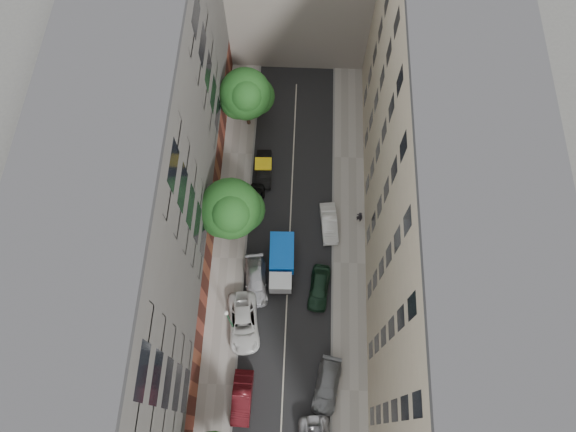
# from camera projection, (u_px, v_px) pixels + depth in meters

# --- Properties ---
(ground) EXTENTS (120.00, 120.00, 0.00)m
(ground) POSITION_uv_depth(u_px,v_px,m) (289.00, 261.00, 46.76)
(ground) COLOR #4C4C49
(ground) RESTS_ON ground
(road_surface) EXTENTS (8.00, 44.00, 0.02)m
(road_surface) POSITION_uv_depth(u_px,v_px,m) (289.00, 261.00, 46.75)
(road_surface) COLOR black
(road_surface) RESTS_ON ground
(sidewalk_left) EXTENTS (3.00, 44.00, 0.15)m
(sidewalk_left) POSITION_uv_depth(u_px,v_px,m) (228.00, 258.00, 46.78)
(sidewalk_left) COLOR gray
(sidewalk_left) RESTS_ON ground
(sidewalk_right) EXTENTS (3.00, 44.00, 0.15)m
(sidewalk_right) POSITION_uv_depth(u_px,v_px,m) (349.00, 263.00, 46.60)
(sidewalk_right) COLOR gray
(sidewalk_right) RESTS_ON ground
(building_left) EXTENTS (8.00, 44.00, 20.00)m
(building_left) POSITION_uv_depth(u_px,v_px,m) (140.00, 212.00, 37.77)
(building_left) COLOR #53504E
(building_left) RESTS_ON ground
(building_right) EXTENTS (8.00, 44.00, 20.00)m
(building_right) POSITION_uv_depth(u_px,v_px,m) (439.00, 224.00, 37.39)
(building_right) COLOR #B5A78D
(building_right) RESTS_ON ground
(tarp_truck) EXTENTS (2.21, 5.24, 2.40)m
(tarp_truck) POSITION_uv_depth(u_px,v_px,m) (282.00, 262.00, 45.32)
(tarp_truck) COLOR black
(tarp_truck) RESTS_ON ground
(car_left_1) EXTENTS (1.63, 4.43, 1.45)m
(car_left_1) POSITION_uv_depth(u_px,v_px,m) (242.00, 398.00, 41.39)
(car_left_1) COLOR #490E13
(car_left_1) RESTS_ON ground
(car_left_2) EXTENTS (3.21, 5.69, 1.50)m
(car_left_2) POSITION_uv_depth(u_px,v_px,m) (244.00, 323.00, 43.77)
(car_left_2) COLOR silver
(car_left_2) RESTS_ON ground
(car_left_3) EXTENTS (2.48, 4.90, 1.36)m
(car_left_3) POSITION_uv_depth(u_px,v_px,m) (256.00, 281.00, 45.31)
(car_left_3) COLOR #B5B5BA
(car_left_3) RESTS_ON ground
(car_left_4) EXTENTS (2.03, 4.08, 1.33)m
(car_left_4) POSITION_uv_depth(u_px,v_px,m) (254.00, 203.00, 48.35)
(car_left_4) COLOR black
(car_left_4) RESTS_ON ground
(car_left_5) EXTENTS (1.60, 4.16, 1.35)m
(car_left_5) POSITION_uv_depth(u_px,v_px,m) (264.00, 169.00, 49.77)
(car_left_5) COLOR black
(car_left_5) RESTS_ON ground
(car_right_1) EXTENTS (2.68, 4.93, 1.35)m
(car_right_1) POSITION_uv_depth(u_px,v_px,m) (327.00, 386.00, 41.79)
(car_right_1) COLOR slate
(car_right_1) RESTS_ON ground
(car_right_2) EXTENTS (2.18, 4.40, 1.44)m
(car_right_2) POSITION_uv_depth(u_px,v_px,m) (319.00, 288.00, 45.02)
(car_right_2) COLOR black
(car_right_2) RESTS_ON ground
(car_right_3) EXTENTS (1.87, 4.20, 1.34)m
(car_right_3) POSITION_uv_depth(u_px,v_px,m) (329.00, 223.00, 47.51)
(car_right_3) COLOR silver
(car_right_3) RESTS_ON ground
(tree_mid) EXTENTS (5.40, 5.14, 8.58)m
(tree_mid) POSITION_uv_depth(u_px,v_px,m) (232.00, 211.00, 42.36)
(tree_mid) COLOR #382619
(tree_mid) RESTS_ON sidewalk_left
(tree_far) EXTENTS (5.20, 4.91, 7.29)m
(tree_far) POSITION_uv_depth(u_px,v_px,m) (246.00, 96.00, 48.16)
(tree_far) COLOR #382619
(tree_far) RESTS_ON sidewalk_left
(lamp_post) EXTENTS (0.36, 0.36, 6.06)m
(lamp_post) POSITION_uv_depth(u_px,v_px,m) (229.00, 319.00, 40.73)
(lamp_post) COLOR #18552C
(lamp_post) RESTS_ON sidewalk_left
(pedestrian) EXTENTS (0.71, 0.59, 1.66)m
(pedestrian) POSITION_uv_depth(u_px,v_px,m) (360.00, 217.00, 47.44)
(pedestrian) COLOR black
(pedestrian) RESTS_ON sidewalk_right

